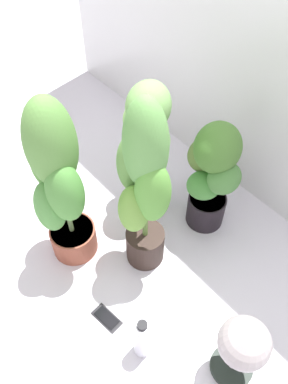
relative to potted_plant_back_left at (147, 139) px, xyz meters
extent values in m
plane|color=silver|center=(0.31, -0.36, -0.47)|extent=(8.00, 8.00, 0.00)
cylinder|color=slate|center=(0.01, 0.00, -0.36)|extent=(0.18, 0.18, 0.22)
cylinder|color=#432A19|center=(0.01, 0.00, -0.26)|extent=(0.17, 0.17, 0.02)
cylinder|color=#6A7249|center=(0.01, 0.00, 0.00)|extent=(0.03, 0.03, 0.51)
ellipsoid|color=#74A959|center=(0.01, 0.00, 0.20)|extent=(0.28, 0.29, 0.24)
ellipsoid|color=#7DB559|center=(-0.07, 0.02, 0.06)|extent=(0.22, 0.22, 0.18)
ellipsoid|color=#82B369|center=(0.06, -0.02, 0.04)|extent=(0.23, 0.23, 0.18)
cylinder|color=black|center=(0.30, 0.15, -0.38)|extent=(0.20, 0.20, 0.18)
cylinder|color=#3C3723|center=(0.30, 0.15, -0.30)|extent=(0.18, 0.18, 0.02)
cylinder|color=olive|center=(0.30, 0.15, -0.09)|extent=(0.02, 0.02, 0.40)
ellipsoid|color=#477630|center=(0.30, 0.15, 0.07)|extent=(0.28, 0.29, 0.25)
ellipsoid|color=#5A7536|center=(0.24, 0.17, -0.04)|extent=(0.21, 0.23, 0.18)
ellipsoid|color=#4A7F3D|center=(0.38, 0.13, -0.05)|extent=(0.15, 0.18, 0.16)
ellipsoid|color=#44843A|center=(0.31, 0.09, -0.13)|extent=(0.21, 0.22, 0.14)
cylinder|color=#33251F|center=(0.27, -0.24, -0.37)|extent=(0.19, 0.19, 0.19)
cylinder|color=#3C3222|center=(0.27, -0.24, -0.28)|extent=(0.17, 0.17, 0.02)
cylinder|color=#5B7D38|center=(0.27, -0.24, 0.05)|extent=(0.02, 0.02, 0.65)
ellipsoid|color=#5F9A4C|center=(0.27, -0.24, 0.29)|extent=(0.20, 0.19, 0.44)
ellipsoid|color=#6C9D50|center=(0.18, -0.22, 0.12)|extent=(0.22, 0.22, 0.32)
ellipsoid|color=#5B9C3E|center=(0.33, -0.26, 0.10)|extent=(0.19, 0.20, 0.33)
ellipsoid|color=#6C9F3F|center=(0.27, -0.31, -0.02)|extent=(0.18, 0.18, 0.27)
cylinder|color=#964B37|center=(0.00, -0.48, -0.39)|extent=(0.23, 0.23, 0.16)
cylinder|color=#3E2B25|center=(0.00, -0.48, -0.32)|extent=(0.21, 0.21, 0.02)
cylinder|color=#657F4B|center=(0.00, -0.48, 0.01)|extent=(0.02, 0.02, 0.64)
ellipsoid|color=#598C41|center=(0.00, -0.48, 0.26)|extent=(0.26, 0.27, 0.44)
ellipsoid|color=#54913C|center=(-0.09, -0.47, 0.09)|extent=(0.22, 0.22, 0.33)
ellipsoid|color=#4E8D3E|center=(0.08, -0.51, 0.06)|extent=(0.19, 0.17, 0.33)
ellipsoid|color=#529244|center=(0.01, -0.56, -0.05)|extent=(0.20, 0.20, 0.29)
cube|color=black|center=(0.41, -0.59, -0.46)|extent=(0.15, 0.09, 0.01)
cube|color=black|center=(0.41, -0.59, -0.46)|extent=(0.12, 0.07, 0.00)
cylinder|color=black|center=(0.92, -0.32, -0.46)|extent=(0.18, 0.18, 0.03)
cylinder|color=#A49A9B|center=(0.92, -0.32, -0.36)|extent=(0.02, 0.02, 0.17)
sphere|color=#A49A9B|center=(0.92, -0.32, -0.17)|extent=(0.24, 0.24, 0.20)
cylinder|color=white|center=(0.62, -0.56, -0.34)|extent=(0.07, 0.07, 0.26)
cylinder|color=black|center=(0.62, -0.56, -0.20)|extent=(0.04, 0.04, 0.02)
camera|label=1|loc=(1.07, -0.93, 1.29)|focal=37.06mm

